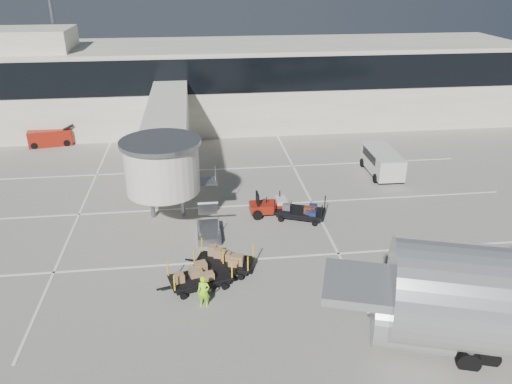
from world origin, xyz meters
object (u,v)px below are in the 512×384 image
baggage_tug (269,207)px  box_cart_near (223,261)px  suitcase_cart (300,211)px  belt_loader (51,137)px  box_cart_far (199,279)px  ground_worker (204,292)px  minivan (381,160)px

baggage_tug → box_cart_near: bearing=-119.5°
suitcase_cart → belt_loader: bearing=161.1°
suitcase_cart → box_cart_near: (-5.38, -5.53, 0.07)m
box_cart_far → belt_loader: (-13.23, 24.41, 0.21)m
suitcase_cart → ground_worker: ground_worker is taller
box_cart_far → suitcase_cart: bearing=31.1°
suitcase_cart → ground_worker: size_ratio=2.35×
box_cart_near → ground_worker: ground_worker is taller
minivan → belt_loader: size_ratio=1.20×
baggage_tug → belt_loader: belt_loader is taller
belt_loader → suitcase_cart: bearing=-50.9°
baggage_tug → minivan: bearing=30.2°
ground_worker → belt_loader: (-13.43, 25.95, -0.09)m
baggage_tug → minivan: size_ratio=0.48×
box_cart_far → ground_worker: bearing=-97.9°
baggage_tug → suitcase_cart: bearing=-25.1°
box_cart_near → ground_worker: bearing=-92.1°
box_cart_far → ground_worker: ground_worker is taller
suitcase_cart → minivan: 10.65m
baggage_tug → box_cart_far: 9.22m
minivan → belt_loader: 29.89m
minivan → belt_loader: belt_loader is taller
suitcase_cart → box_cart_far: size_ratio=1.00×
box_cart_far → minivan: bearing=28.3°
minivan → belt_loader: bearing=160.6°
suitcase_cart → box_cart_near: 7.71m
box_cart_far → ground_worker: 1.58m
ground_worker → minivan: minivan is taller
ground_worker → belt_loader: size_ratio=0.39×
baggage_tug → box_cart_near: size_ratio=0.64×
box_cart_far → belt_loader: bearing=103.4°
box_cart_near → belt_loader: (-14.58, 22.92, 0.15)m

